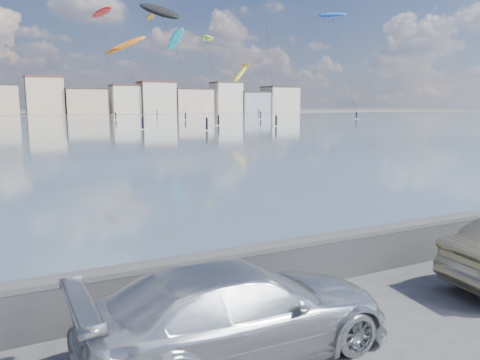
% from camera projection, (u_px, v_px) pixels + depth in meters
% --- Properties ---
extents(bay_water, '(500.00, 177.00, 0.00)m').
position_uv_depth(bay_water, '(25.00, 125.00, 87.66)').
color(bay_water, '#40525F').
rests_on(bay_water, ground).
extents(far_shore_strip, '(500.00, 60.00, 0.00)m').
position_uv_depth(far_shore_strip, '(13.00, 114.00, 183.26)').
color(far_shore_strip, '#4C473D').
rests_on(far_shore_strip, ground).
extents(seawall, '(400.00, 0.36, 1.08)m').
position_uv_depth(seawall, '(225.00, 273.00, 9.33)').
color(seawall, '#28282B').
rests_on(seawall, ground).
extents(far_buildings, '(240.79, 13.26, 14.60)m').
position_uv_depth(far_buildings, '(16.00, 98.00, 170.54)').
color(far_buildings, beige).
rests_on(far_buildings, ground).
extents(car_silver, '(5.08, 2.11, 1.47)m').
position_uv_depth(car_silver, '(239.00, 310.00, 7.29)').
color(car_silver, silver).
rests_on(car_silver, ground).
extents(kitesurfer_2, '(3.01, 12.22, 22.94)m').
position_uv_depth(kitesurfer_2, '(176.00, 40.00, 118.91)').
color(kitesurfer_2, '#19BFBF').
rests_on(kitesurfer_2, ground).
extents(kitesurfer_4, '(5.74, 20.29, 30.66)m').
position_uv_depth(kitesurfer_4, '(332.00, 16.00, 132.79)').
color(kitesurfer_4, blue).
rests_on(kitesurfer_4, ground).
extents(kitesurfer_6, '(7.48, 15.64, 21.16)m').
position_uv_depth(kitesurfer_6, '(160.00, 12.00, 73.97)').
color(kitesurfer_6, black).
rests_on(kitesurfer_6, ground).
extents(kitesurfer_7, '(8.17, 19.71, 15.68)m').
position_uv_depth(kitesurfer_7, '(240.00, 75.00, 135.74)').
color(kitesurfer_7, yellow).
rests_on(kitesurfer_7, ground).
extents(kitesurfer_8, '(3.63, 14.35, 33.82)m').
position_uv_depth(kitesurfer_8, '(151.00, 19.00, 158.51)').
color(kitesurfer_8, '#BF8C19').
rests_on(kitesurfer_8, ground).
extents(kitesurfer_9, '(7.24, 12.54, 16.15)m').
position_uv_depth(kitesurfer_9, '(126.00, 47.00, 79.64)').
color(kitesurfer_9, orange).
rests_on(kitesurfer_9, ground).
extents(kitesurfer_11, '(6.80, 17.43, 18.10)m').
position_uv_depth(kitesurfer_11, '(207.00, 39.00, 95.56)').
color(kitesurfer_11, '#8CD826').
rests_on(kitesurfer_11, ground).
extents(kitesurfer_15, '(6.32, 15.68, 19.67)m').
position_uv_depth(kitesurfer_15, '(245.00, 67.00, 177.88)').
color(kitesurfer_15, '#BF8C19').
rests_on(kitesurfer_15, ground).
extents(kitesurfer_16, '(5.17, 13.81, 28.14)m').
position_uv_depth(kitesurfer_16, '(102.00, 13.00, 118.65)').
color(kitesurfer_16, red).
rests_on(kitesurfer_16, ground).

